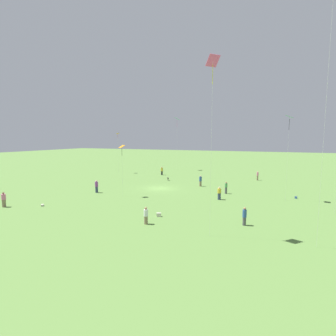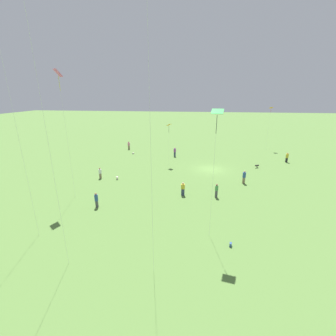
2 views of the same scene
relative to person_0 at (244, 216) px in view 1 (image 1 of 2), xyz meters
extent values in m
plane|color=#5B843D|center=(-12.75, -14.33, -0.84)|extent=(240.00, 240.00, 0.00)
cylinder|color=#4C4C51|center=(0.00, 0.00, -0.46)|extent=(0.41, 0.41, 0.75)
cylinder|color=#2D5193|center=(0.00, 0.00, 0.26)|extent=(0.48, 0.48, 0.68)
sphere|color=#A87A56|center=(0.00, 0.00, 0.72)|extent=(0.24, 0.24, 0.24)
cylinder|color=#333D5B|center=(-6.28, -21.34, -0.39)|extent=(0.53, 0.53, 0.89)
cylinder|color=purple|center=(-6.28, -21.34, 0.40)|extent=(0.62, 0.62, 0.70)
sphere|color=beige|center=(-6.28, -21.34, 0.87)|extent=(0.24, 0.24, 0.24)
cylinder|color=#847056|center=(-26.86, -0.91, -0.39)|extent=(0.38, 0.38, 0.88)
cylinder|color=pink|center=(-26.86, -0.91, 0.35)|extent=(0.45, 0.45, 0.60)
sphere|color=beige|center=(-26.86, -0.91, 0.76)|extent=(0.24, 0.24, 0.24)
cylinder|color=#232328|center=(-26.36, -20.15, -0.43)|extent=(0.53, 0.53, 0.81)
cylinder|color=gold|center=(-26.36, -20.15, 0.34)|extent=(0.62, 0.62, 0.72)
sphere|color=tan|center=(-26.36, -20.15, 0.82)|extent=(0.24, 0.24, 0.24)
cylinder|color=#847056|center=(-16.92, -8.96, -0.41)|extent=(0.50, 0.50, 0.86)
cylinder|color=#2D5193|center=(-16.92, -8.96, 0.37)|extent=(0.59, 0.59, 0.70)
sphere|color=tan|center=(-16.92, -8.96, 0.85)|extent=(0.24, 0.24, 0.24)
cylinder|color=#4C4C51|center=(-12.89, -4.08, -0.38)|extent=(0.33, 0.33, 0.90)
cylinder|color=#4C9956|center=(-12.89, -4.08, 0.34)|extent=(0.39, 0.39, 0.55)
sphere|color=#A87A56|center=(-12.89, -4.08, 0.74)|extent=(0.24, 0.24, 0.24)
cylinder|color=#847056|center=(4.26, -26.04, -0.41)|extent=(0.56, 0.56, 0.85)
cylinder|color=pink|center=(4.26, -26.04, 0.34)|extent=(0.66, 0.66, 0.64)
sphere|color=brown|center=(4.26, -26.04, 0.78)|extent=(0.24, 0.24, 0.24)
cylinder|color=#333D5B|center=(-8.96, -4.19, -0.42)|extent=(0.49, 0.49, 0.84)
cylinder|color=gold|center=(-8.96, -4.19, 0.29)|extent=(0.58, 0.58, 0.57)
sphere|color=beige|center=(-8.96, -4.19, 0.70)|extent=(0.24, 0.24, 0.24)
cylinder|color=#847056|center=(3.18, -8.33, -0.46)|extent=(0.46, 0.46, 0.75)
cylinder|color=white|center=(3.18, -8.33, 0.22)|extent=(0.54, 0.54, 0.61)
sphere|color=#A87A56|center=(3.18, -8.33, 0.65)|extent=(0.24, 0.24, 0.24)
cube|color=green|center=(-11.74, 3.58, 9.57)|extent=(0.99, 0.95, 0.32)
cylinder|color=black|center=(-11.74, 3.58, 8.64)|extent=(0.04, 0.04, 1.35)
cylinder|color=silver|center=(-11.74, 3.58, 4.37)|extent=(0.01, 0.01, 10.41)
cube|color=green|center=(-35.79, -20.40, 11.58)|extent=(1.31, 1.21, 0.53)
cylinder|color=#E54C99|center=(-35.79, -20.40, 10.38)|extent=(0.04, 0.04, 1.68)
cylinder|color=silver|center=(-35.79, -20.40, 5.37)|extent=(0.01, 0.01, 12.41)
cube|color=orange|center=(-5.72, -16.57, 5.88)|extent=(0.89, 0.92, 0.36)
cylinder|color=black|center=(-5.72, -16.57, 5.14)|extent=(0.04, 0.04, 1.05)
cylinder|color=silver|center=(-5.72, -16.57, 2.52)|extent=(0.01, 0.01, 6.72)
cylinder|color=silver|center=(2.88, 5.40, 9.87)|extent=(0.01, 0.01, 21.41)
cube|color=#E54C99|center=(3.72, -2.25, 12.76)|extent=(1.12, 1.09, 0.75)
cylinder|color=yellow|center=(3.72, -2.25, 11.76)|extent=(0.04, 0.04, 1.44)
cylinder|color=silver|center=(3.72, -2.25, 5.96)|extent=(0.01, 0.01, 13.60)
cube|color=orange|center=(-25.63, -30.56, 7.94)|extent=(0.76, 0.73, 0.28)
cylinder|color=red|center=(-25.63, -30.56, 7.40)|extent=(0.04, 0.04, 0.70)
cylinder|color=silver|center=(-25.63, -30.56, 3.55)|extent=(0.01, 0.01, 8.78)
cylinder|color=black|center=(-20.41, -16.20, -0.45)|extent=(0.61, 0.51, 0.25)
sphere|color=black|center=(-20.11, -16.02, -0.41)|extent=(0.23, 0.23, 0.23)
cylinder|color=black|center=(-20.41, -16.20, -0.71)|extent=(0.11, 0.11, 0.26)
cube|color=#33518C|center=(-13.37, 4.87, -0.69)|extent=(0.23, 0.32, 0.30)
cube|color=beige|center=(2.28, -22.32, -0.73)|extent=(0.43, 0.43, 0.22)
cube|color=beige|center=(0.65, -8.21, -0.65)|extent=(0.40, 0.50, 0.38)
camera|label=1|loc=(23.75, 2.64, 7.03)|focal=28.00mm
camera|label=2|loc=(-10.32, 20.46, 10.78)|focal=24.00mm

